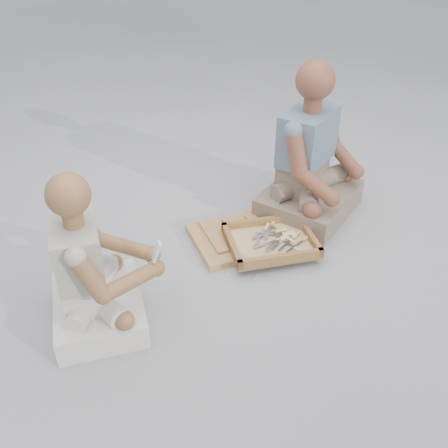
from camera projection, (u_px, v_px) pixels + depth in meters
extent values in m
plane|color=#9D9DA2|center=(235.00, 282.00, 2.62)|extent=(60.00, 60.00, 0.00)
cube|color=#A57F3F|center=(249.00, 235.00, 2.94)|extent=(0.71, 0.51, 0.04)
cube|color=brown|center=(270.00, 244.00, 2.82)|extent=(0.49, 0.39, 0.01)
cube|color=brown|center=(261.00, 222.00, 2.94)|extent=(0.48, 0.04, 0.05)
cube|color=brown|center=(281.00, 258.00, 2.66)|extent=(0.48, 0.04, 0.05)
cube|color=brown|center=(308.00, 234.00, 2.84)|extent=(0.04, 0.38, 0.05)
cube|color=brown|center=(232.00, 245.00, 2.76)|extent=(0.04, 0.38, 0.05)
cube|color=tan|center=(271.00, 242.00, 2.81)|extent=(0.43, 0.33, 0.01)
cube|color=silver|center=(268.00, 232.00, 2.87)|extent=(0.10, 0.13, 0.00)
cylinder|color=tan|center=(273.00, 222.00, 2.95)|extent=(0.06, 0.07, 0.02)
cube|color=silver|center=(265.00, 244.00, 2.77)|extent=(0.15, 0.04, 0.00)
cylinder|color=tan|center=(282.00, 239.00, 2.81)|extent=(0.07, 0.04, 0.02)
cube|color=silver|center=(277.00, 230.00, 2.89)|extent=(0.07, 0.15, 0.00)
cylinder|color=tan|center=(290.00, 240.00, 2.81)|extent=(0.05, 0.07, 0.02)
cube|color=silver|center=(264.00, 235.00, 2.83)|extent=(0.15, 0.04, 0.00)
cylinder|color=tan|center=(281.00, 230.00, 2.87)|extent=(0.07, 0.03, 0.02)
cube|color=silver|center=(269.00, 233.00, 2.85)|extent=(0.15, 0.06, 0.00)
cylinder|color=tan|center=(288.00, 234.00, 2.84)|extent=(0.07, 0.04, 0.02)
cube|color=silver|center=(274.00, 244.00, 2.76)|extent=(0.13, 0.10, 0.00)
cylinder|color=tan|center=(285.00, 235.00, 2.83)|extent=(0.07, 0.06, 0.02)
cube|color=silver|center=(286.00, 244.00, 2.77)|extent=(0.13, 0.10, 0.00)
cylinder|color=tan|center=(296.00, 235.00, 2.84)|extent=(0.07, 0.06, 0.02)
cube|color=silver|center=(295.00, 246.00, 2.76)|extent=(0.14, 0.09, 0.00)
cylinder|color=tan|center=(307.00, 238.00, 2.83)|extent=(0.07, 0.05, 0.02)
cube|color=silver|center=(260.00, 237.00, 2.83)|extent=(0.10, 0.13, 0.00)
cylinder|color=tan|center=(266.00, 227.00, 2.91)|extent=(0.06, 0.07, 0.02)
cube|color=silver|center=(279.00, 244.00, 2.78)|extent=(0.13, 0.10, 0.00)
cylinder|color=tan|center=(290.00, 235.00, 2.86)|extent=(0.07, 0.06, 0.02)
cube|color=silver|center=(286.00, 242.00, 2.79)|extent=(0.07, 0.14, 0.00)
cylinder|color=tan|center=(300.00, 251.00, 2.72)|extent=(0.05, 0.07, 0.02)
cube|color=tan|center=(297.00, 224.00, 3.06)|extent=(0.02, 0.02, 0.00)
cube|color=tan|center=(282.00, 230.00, 3.02)|extent=(0.02, 0.02, 0.00)
cube|color=tan|center=(228.00, 275.00, 2.67)|extent=(0.02, 0.02, 0.00)
cube|color=tan|center=(257.00, 277.00, 2.66)|extent=(0.02, 0.02, 0.00)
cube|color=tan|center=(257.00, 249.00, 2.85)|extent=(0.02, 0.02, 0.00)
cube|color=tan|center=(254.00, 279.00, 2.64)|extent=(0.02, 0.02, 0.00)
cube|color=tan|center=(267.00, 235.00, 2.97)|extent=(0.02, 0.02, 0.00)
cube|color=tan|center=(253.00, 217.00, 3.13)|extent=(0.02, 0.02, 0.00)
cube|color=tan|center=(263.00, 286.00, 2.59)|extent=(0.02, 0.02, 0.00)
cube|color=tan|center=(290.00, 261.00, 2.77)|extent=(0.02, 0.02, 0.00)
cube|color=tan|center=(324.00, 274.00, 2.68)|extent=(0.02, 0.02, 0.00)
cube|color=tan|center=(244.00, 228.00, 3.03)|extent=(0.02, 0.02, 0.00)
cube|color=silver|center=(99.00, 308.00, 2.37)|extent=(0.42, 0.52, 0.13)
cube|color=silver|center=(83.00, 287.00, 2.27)|extent=(0.18, 0.29, 0.16)
cube|color=#ADA999|center=(77.00, 250.00, 2.16)|extent=(0.20, 0.32, 0.26)
sphere|color=brown|center=(68.00, 195.00, 2.00)|extent=(0.18, 0.18, 0.18)
sphere|color=brown|center=(152.00, 254.00, 2.35)|extent=(0.08, 0.08, 0.08)
sphere|color=brown|center=(156.00, 268.00, 2.26)|extent=(0.08, 0.08, 0.08)
cube|color=#7E6D5A|center=(309.00, 201.00, 3.14)|extent=(0.78, 0.77, 0.16)
cube|color=#7E6D5A|center=(302.00, 174.00, 3.08)|extent=(0.39, 0.38, 0.19)
cube|color=slate|center=(308.00, 136.00, 2.93)|extent=(0.44, 0.43, 0.32)
sphere|color=brown|center=(315.00, 80.00, 2.73)|extent=(0.22, 0.22, 0.22)
sphere|color=brown|center=(356.00, 172.00, 3.08)|extent=(0.10, 0.10, 0.10)
sphere|color=brown|center=(332.00, 198.00, 2.82)|extent=(0.10, 0.10, 0.10)
cube|color=silver|center=(157.00, 252.00, 2.21)|extent=(0.05, 0.04, 0.10)
cube|color=black|center=(156.00, 250.00, 2.21)|extent=(0.02, 0.03, 0.03)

